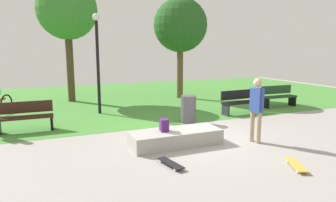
{
  "coord_description": "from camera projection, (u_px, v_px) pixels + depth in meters",
  "views": [
    {
      "loc": [
        -4.17,
        -7.36,
        2.53
      ],
      "look_at": [
        -1.0,
        0.11,
        1.1
      ],
      "focal_mm": 32.0,
      "sensor_mm": 36.0,
      "label": 1
    }
  ],
  "objects": [
    {
      "name": "park_bench_far_left",
      "position": [
        25.0,
        116.0,
        9.2
      ],
      "size": [
        1.6,
        0.49,
        0.91
      ],
      "color": "#331E14",
      "rests_on": "ground_plane"
    },
    {
      "name": "concrete_ledge",
      "position": [
        175.0,
        138.0,
        7.93
      ],
      "size": [
        2.42,
        0.9,
        0.39
      ],
      "primitive_type": "cube",
      "color": "#A8A59E",
      "rests_on": "ground_plane"
    },
    {
      "name": "skateboard_spare",
      "position": [
        296.0,
        165.0,
        6.42
      ],
      "size": [
        0.52,
        0.81,
        0.08
      ],
      "color": "gold",
      "rests_on": "ground_plane"
    },
    {
      "name": "skater_performing_trick",
      "position": [
        257.0,
        105.0,
        8.0
      ],
      "size": [
        0.27,
        0.42,
        1.75
      ],
      "color": "tan",
      "rests_on": "ground_plane"
    },
    {
      "name": "tree_leaning_ash",
      "position": [
        67.0,
        10.0,
        13.8
      ],
      "size": [
        2.77,
        2.77,
        5.68
      ],
      "color": "#4C3823",
      "rests_on": "grass_lawn"
    },
    {
      "name": "park_bench_by_oak",
      "position": [
        278.0,
        96.0,
        13.13
      ],
      "size": [
        1.61,
        0.5,
        0.91
      ],
      "color": "#1E4223",
      "rests_on": "ground_plane"
    },
    {
      "name": "grass_lawn",
      "position": [
        129.0,
        97.0,
        15.72
      ],
      "size": [
        26.6,
        12.54,
        0.01
      ],
      "primitive_type": "cube",
      "color": "#478C38",
      "rests_on": "ground_plane"
    },
    {
      "name": "skateboard_by_ledge",
      "position": [
        171.0,
        163.0,
        6.51
      ],
      "size": [
        0.35,
        0.82,
        0.08
      ],
      "color": "black",
      "rests_on": "ground_plane"
    },
    {
      "name": "park_bench_near_path",
      "position": [
        240.0,
        101.0,
        11.71
      ],
      "size": [
        1.63,
        0.57,
        0.91
      ],
      "color": "black",
      "rests_on": "ground_plane"
    },
    {
      "name": "ground_plane",
      "position": [
        201.0,
        136.0,
        8.71
      ],
      "size": [
        28.0,
        28.0,
        0.0
      ],
      "primitive_type": "plane",
      "color": "#9E9993"
    },
    {
      "name": "lamp_post",
      "position": [
        98.0,
        53.0,
        11.41
      ],
      "size": [
        0.28,
        0.28,
        3.83
      ],
      "color": "black",
      "rests_on": "ground_plane"
    },
    {
      "name": "tree_young_birch",
      "position": [
        180.0,
        26.0,
        14.94
      ],
      "size": [
        2.69,
        2.69,
        5.03
      ],
      "color": "brown",
      "rests_on": "grass_lawn"
    },
    {
      "name": "backpack_on_ledge",
      "position": [
        164.0,
        125.0,
        7.82
      ],
      "size": [
        0.24,
        0.31,
        0.32
      ],
      "primitive_type": "cube",
      "rotation": [
        0.0,
        0.0,
        1.43
      ],
      "color": "#4C1E66",
      "rests_on": "concrete_ledge"
    },
    {
      "name": "trash_bin",
      "position": [
        188.0,
        109.0,
        10.27
      ],
      "size": [
        0.52,
        0.52,
        0.94
      ],
      "primitive_type": "cylinder",
      "color": "#4C4C51",
      "rests_on": "ground_plane"
    }
  ]
}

